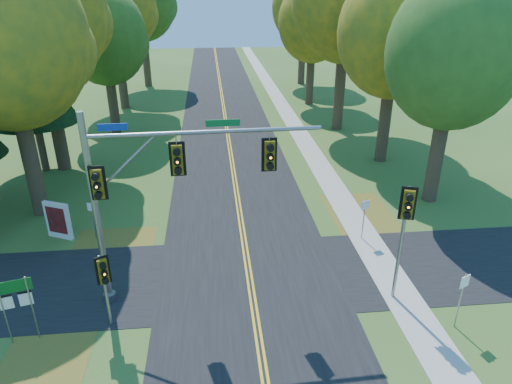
{
  "coord_description": "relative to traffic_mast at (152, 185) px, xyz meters",
  "views": [
    {
      "loc": [
        -1.43,
        -14.91,
        11.96
      ],
      "look_at": [
        0.51,
        3.95,
        3.2
      ],
      "focal_mm": 32.0,
      "sensor_mm": 36.0,
      "label": 1
    }
  ],
  "objects": [
    {
      "name": "ground",
      "position": [
        3.71,
        -0.88,
        -5.11
      ],
      "size": [
        160.0,
        160.0,
        0.0
      ],
      "primitive_type": "plane",
      "color": "#31571F",
      "rests_on": "ground"
    },
    {
      "name": "road_main",
      "position": [
        3.71,
        -0.88,
        -5.1
      ],
      "size": [
        8.0,
        160.0,
        0.02
      ],
      "primitive_type": "cube",
      "color": "black",
      "rests_on": "ground"
    },
    {
      "name": "road_cross",
      "position": [
        3.71,
        1.12,
        -5.1
      ],
      "size": [
        60.0,
        6.0,
        0.02
      ],
      "primitive_type": "cube",
      "color": "black",
      "rests_on": "ground"
    },
    {
      "name": "centerline_left",
      "position": [
        3.61,
        -0.88,
        -5.08
      ],
      "size": [
        0.1,
        160.0,
        0.01
      ],
      "primitive_type": "cube",
      "color": "gold",
      "rests_on": "road_main"
    },
    {
      "name": "centerline_right",
      "position": [
        3.81,
        -0.88,
        -5.08
      ],
      "size": [
        0.1,
        160.0,
        0.01
      ],
      "primitive_type": "cube",
      "color": "gold",
      "rests_on": "road_main"
    },
    {
      "name": "sidewalk_east",
      "position": [
        9.91,
        -0.88,
        -5.08
      ],
      "size": [
        1.6,
        160.0,
        0.06
      ],
      "primitive_type": "cube",
      "color": "#9E998E",
      "rests_on": "ground"
    },
    {
      "name": "leaf_patch_w_near",
      "position": [
        -2.79,
        3.12,
        -5.1
      ],
      "size": [
        4.0,
        6.0,
        0.0
      ],
      "primitive_type": "cube",
      "color": "brown",
      "rests_on": "ground"
    },
    {
      "name": "leaf_patch_e",
      "position": [
        10.51,
        5.12,
        -5.1
      ],
      "size": [
        3.5,
        8.0,
        0.0
      ],
      "primitive_type": "cube",
      "color": "brown",
      "rests_on": "ground"
    },
    {
      "name": "leaf_patch_w_far",
      "position": [
        -3.79,
        -3.88,
        -5.1
      ],
      "size": [
        3.0,
        5.0,
        0.0
      ],
      "primitive_type": "cube",
      "color": "brown",
      "rests_on": "ground"
    },
    {
      "name": "tree_w_a",
      "position": [
        -7.42,
        8.5,
        4.38
      ],
      "size": [
        8.0,
        8.0,
        14.15
      ],
      "color": "#38281C",
      "rests_on": "ground"
    },
    {
      "name": "tree_e_a",
      "position": [
        15.27,
        7.89,
        3.43
      ],
      "size": [
        7.2,
        7.2,
        12.73
      ],
      "color": "#38281C",
      "rests_on": "ground"
    },
    {
      "name": "tree_w_b",
      "position": [
        -8.02,
        15.4,
        5.26
      ],
      "size": [
        8.6,
        8.6,
        15.38
      ],
      "color": "#38281C",
      "rests_on": "ground"
    },
    {
      "name": "tree_e_b",
      "position": [
        14.67,
        14.69,
        3.79
      ],
      "size": [
        7.6,
        7.6,
        13.33
      ],
      "color": "#38281C",
      "rests_on": "ground"
    },
    {
      "name": "tree_w_c",
      "position": [
        -5.83,
        23.59,
        2.84
      ],
      "size": [
        6.8,
        6.8,
        11.91
      ],
      "color": "#38281C",
      "rests_on": "ground"
    },
    {
      "name": "tree_e_c",
      "position": [
        13.59,
        22.81,
        5.55
      ],
      "size": [
        8.8,
        8.8,
        15.79
      ],
      "color": "#38281C",
      "rests_on": "ground"
    },
    {
      "name": "tree_w_d",
      "position": [
        -6.42,
        32.3,
        4.67
      ],
      "size": [
        8.2,
        8.2,
        14.56
      ],
      "color": "#38281C",
      "rests_on": "ground"
    },
    {
      "name": "tree_e_d",
      "position": [
        12.97,
        31.99,
        3.13
      ],
      "size": [
        7.0,
        7.0,
        12.32
      ],
      "color": "#38281C",
      "rests_on": "ground"
    },
    {
      "name": "tree_e_e",
      "position": [
        14.18,
        42.7,
        4.08
      ],
      "size": [
        7.8,
        7.8,
        13.74
      ],
      "color": "#38281C",
      "rests_on": "ground"
    },
    {
      "name": "pine_c",
      "position": [
        -9.29,
        15.12,
        4.58
      ],
      "size": [
        5.6,
        5.6,
        20.56
      ],
      "color": "#38281C",
      "rests_on": "ground"
    },
    {
      "name": "traffic_mast",
      "position": [
        0.0,
        0.0,
        0.0
      ],
      "size": [
        8.76,
        0.91,
        7.94
      ],
      "rotation": [
        0.0,
        0.0,
        0.03
      ],
      "color": "gray",
      "rests_on": "ground"
    },
    {
      "name": "east_signal_pole",
      "position": [
        9.46,
        -1.24,
        -1.2
      ],
      "size": [
        0.58,
        0.69,
        5.16
      ],
      "rotation": [
        0.0,
        0.0,
        -0.32
      ],
      "color": "gray",
      "rests_on": "ground"
    },
    {
      "name": "ped_signal_pole",
      "position": [
        -1.77,
        -1.75,
        -2.72
      ],
      "size": [
        0.48,
        0.58,
        3.21
      ],
      "rotation": [
        0.0,
        0.0,
        0.39
      ],
      "color": "#9A9CA2",
      "rests_on": "ground"
    },
    {
      "name": "route_sign_cluster",
      "position": [
        -4.8,
        -2.07,
        -3.22
      ],
      "size": [
        1.22,
        0.36,
        2.68
      ],
      "rotation": [
        0.0,
        0.0,
        0.27
      ],
      "color": "gray",
      "rests_on": "ground"
    },
    {
      "name": "info_kiosk",
      "position": [
        -5.61,
        5.43,
        -4.12
      ],
      "size": [
        1.38,
        0.78,
        1.98
      ],
      "rotation": [
        0.0,
        0.0,
        -0.43
      ],
      "color": "silver",
      "rests_on": "ground"
    },
    {
      "name": "reg_sign_e_north",
      "position": [
        9.7,
        3.67,
        -3.55
      ],
      "size": [
        0.42,
        0.16,
        2.27
      ],
      "rotation": [
        0.0,
        0.0,
        0.29
      ],
      "color": "gray",
      "rests_on": "ground"
    },
    {
      "name": "reg_sign_e_south",
      "position": [
        11.21,
        -3.01,
        -3.46
      ],
      "size": [
        0.43,
        0.22,
        2.41
      ],
      "rotation": [
        0.0,
        0.0,
        0.44
      ],
      "color": "gray",
      "rests_on": "ground"
    },
    {
      "name": "reg_sign_w",
      "position": [
        -3.8,
        5.11,
        -3.66
      ],
      "size": [
        0.38,
        0.19,
        2.11
      ],
      "rotation": [
        0.0,
        0.0,
        -0.41
      ],
      "color": "gray",
      "rests_on": "ground"
    }
  ]
}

